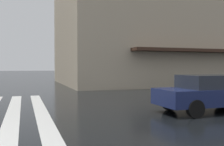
% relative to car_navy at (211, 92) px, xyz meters
% --- Properties ---
extents(car_navy, '(1.85, 4.10, 1.41)m').
position_rel_car_navy_xyz_m(car_navy, '(0.00, 0.00, 0.00)').
color(car_navy, navy).
rests_on(car_navy, ground_plane).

